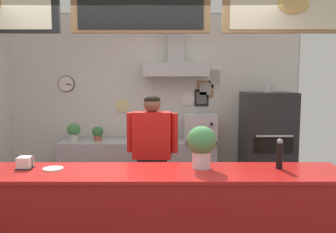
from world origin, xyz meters
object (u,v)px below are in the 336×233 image
Objects in this scene: pizza_oven at (267,150)px; potted_sage at (74,131)px; shop_worker at (153,160)px; napkin_holder at (26,163)px; basil_vase at (202,145)px; condiment_plate at (54,169)px; potted_thyme at (140,132)px; pepper_grinder at (280,154)px; potted_basil at (98,133)px; espresso_machine at (201,128)px.

pizza_oven is 6.75× the size of potted_sage.
potted_sage is (-1.24, 1.15, 0.18)m from shop_worker.
napkin_holder is 1.62m from basil_vase.
pizza_oven is 1.83m from shop_worker.
pizza_oven is 3.08m from condiment_plate.
potted_sage reaches higher than napkin_holder.
pizza_oven is 1.88m from potted_thyme.
pepper_grinder is at bearing -1.34° from basil_vase.
napkin_holder is at bearing -96.59° from potted_basil.
potted_basil is at bearing -48.51° from shop_worker.
potted_basil is at bearing 90.71° from condiment_plate.
napkin_holder reaches higher than potted_basil.
napkin_holder is at bearing -113.11° from potted_thyme.
pepper_grinder is 2.32m from napkin_holder.
potted_sage is at bearing 129.77° from basil_vase.
pepper_grinder is 2.06m from condiment_plate.
basil_vase reaches higher than potted_basil.
napkin_holder is at bearing -179.71° from basil_vase.
shop_worker is 1.30m from condiment_plate.
shop_worker reaches higher than potted_sage.
pizza_oven is at bearing 58.26° from basil_vase.
potted_basil is 2.51m from basil_vase.
napkin_holder is (-0.24, -2.10, 0.05)m from potted_basil.
pepper_grinder is 1.53× the size of condiment_plate.
pizza_oven reaches higher than condiment_plate.
potted_thyme reaches higher than condiment_plate.
potted_thyme is at bearing 171.98° from pizza_oven.
napkin_holder is (-0.27, 0.04, 0.04)m from condiment_plate.
potted_basil is at bearing 134.64° from pepper_grinder.
condiment_plate is (0.39, -2.12, -0.03)m from potted_sage.
potted_thyme is 1.12× the size of potted_basil.
napkin_holder is at bearing -131.18° from espresso_machine.
shop_worker is at bearing 48.77° from condiment_plate.
espresso_machine is 1.55m from potted_basil.
condiment_plate is 1.24× the size of napkin_holder.
potted_sage is at bearing 139.33° from pepper_grinder.
shop_worker is at bearing 141.72° from pepper_grinder.
espresso_machine is 2.01× the size of potted_thyme.
condiment_plate is (-2.05, -0.03, -0.13)m from pepper_grinder.
condiment_plate is at bearing -79.70° from potted_sage.
pepper_grinder is (2.08, -2.11, 0.14)m from potted_basil.
pizza_oven is at bearing -6.66° from potted_basil.
napkin_holder is 0.38× the size of basil_vase.
potted_thyme is at bearing 124.74° from pepper_grinder.
pepper_grinder is 0.71× the size of basil_vase.
potted_sage is 3.22m from pepper_grinder.
shop_worker is 11.38× the size of napkin_holder.
espresso_machine is at bearing -1.96° from potted_basil.
pizza_oven is 2.16m from basil_vase.
basil_vase reaches higher than pepper_grinder.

